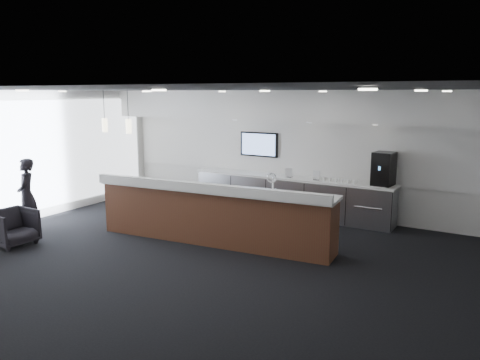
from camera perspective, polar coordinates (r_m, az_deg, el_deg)
The scene contains 26 objects.
ground at distance 8.53m, azimuth -4.41°, elevation -9.62°, with size 10.00×10.00×0.00m, color black.
ceiling at distance 8.01m, azimuth -4.72°, elevation 10.97°, with size 10.00×8.00×0.02m, color black.
back_wall at distance 11.60m, azimuth 6.91°, elevation 3.37°, with size 10.00×0.02×3.00m, color silver.
left_wall at distance 11.73m, azimuth -24.98°, elevation 2.53°, with size 0.02×8.00×3.00m, color silver.
soffit_bulkhead at distance 11.10m, azimuth 6.09°, elevation 9.02°, with size 10.00×0.90×0.70m, color silver.
alcove_panel at distance 11.56m, azimuth 6.86°, elevation 3.84°, with size 9.80×0.06×1.40m, color silver.
window_blinds_wall at distance 11.69m, azimuth -24.87°, elevation 2.52°, with size 0.04×7.36×2.55m, color #D0E4F9.
back_credenza at distance 11.45m, azimuth 6.07°, elevation -1.91°, with size 5.06×0.66×0.95m.
wall_tv at distance 11.93m, azimuth 2.34°, elevation 4.36°, with size 1.05×0.08×0.62m.
pendant_left at distance 10.18m, azimuth -13.16°, elevation 6.41°, with size 0.12×0.12×0.30m, color #FFF2C6.
pendant_right at distance 10.68m, azimuth -15.89°, elevation 6.47°, with size 0.12×0.12×0.30m, color #FFF2C6.
ceiling_can_lights at distance 8.01m, azimuth -4.72°, elevation 10.75°, with size 7.00×5.00×0.02m, color white, non-canonical shape.
service_counter at distance 9.31m, azimuth -3.29°, elevation -4.15°, with size 5.02×1.29×1.49m.
coffee_machine at distance 10.65m, azimuth 17.12°, elevation 1.31°, with size 0.46×0.57×0.73m.
info_sign_left at distance 11.24m, azimuth 5.97°, elevation 0.91°, with size 0.17×0.02×0.23m, color silver.
info_sign_right at distance 10.97m, azimuth 9.31°, elevation 0.58°, with size 0.17×0.02×0.23m, color silver.
armchair at distance 10.19m, azimuth -25.96°, elevation -5.22°, with size 0.75×0.78×0.71m, color black.
lounge_guest at distance 11.05m, azimuth -24.55°, elevation -1.65°, with size 0.57×0.38×1.57m, color black.
cup_0 at distance 10.71m, azimuth 13.84°, elevation -0.21°, with size 0.09×0.09×0.09m, color white.
cup_1 at distance 10.75m, azimuth 13.13°, elevation -0.14°, with size 0.09×0.09×0.09m, color white.
cup_2 at distance 10.79m, azimuth 12.42°, elevation -0.07°, with size 0.09×0.09×0.09m, color white.
cup_3 at distance 10.83m, azimuth 11.72°, elevation -0.00°, with size 0.09×0.09×0.09m, color white.
cup_4 at distance 10.88m, azimuth 11.03°, elevation 0.07°, with size 0.09×0.09×0.09m, color white.
cup_5 at distance 10.92m, azimuth 10.34°, elevation 0.13°, with size 0.09×0.09×0.09m, color white.
cup_6 at distance 10.97m, azimuth 9.65°, elevation 0.20°, with size 0.09×0.09×0.09m, color white.
cup_7 at distance 11.02m, azimuth 8.97°, elevation 0.27°, with size 0.09×0.09×0.09m, color white.
Camera 1 is at (4.63, -6.54, 2.94)m, focal length 35.00 mm.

